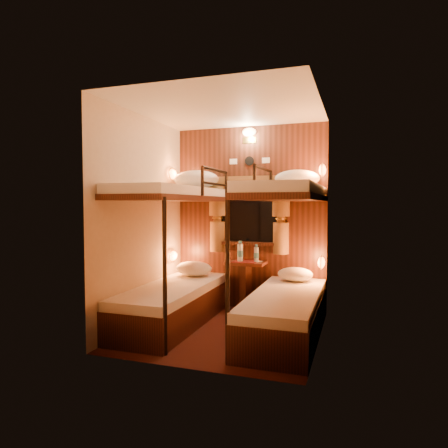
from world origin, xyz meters
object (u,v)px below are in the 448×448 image
(bunk_left, at_px, (174,276))
(bottle_left, at_px, (240,253))
(bunk_right, at_px, (286,283))
(table, at_px, (246,279))
(bottle_right, at_px, (256,254))

(bunk_left, distance_m, bottle_left, 0.97)
(bunk_right, relative_size, table, 2.90)
(bottle_right, bearing_deg, bunk_right, -56.64)
(bottle_left, distance_m, bottle_right, 0.21)
(bunk_right, bearing_deg, bottle_left, 133.50)
(table, relative_size, bottle_right, 2.94)
(bunk_left, distance_m, bunk_right, 1.30)
(bunk_left, distance_m, table, 1.02)
(table, relative_size, bottle_left, 2.46)
(bottle_left, relative_size, bottle_right, 1.19)
(bunk_left, relative_size, table, 2.90)
(bunk_right, bearing_deg, bunk_left, 180.00)
(bunk_left, height_order, table, bunk_left)
(bunk_left, height_order, bottle_right, bunk_left)
(table, distance_m, bottle_left, 0.36)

